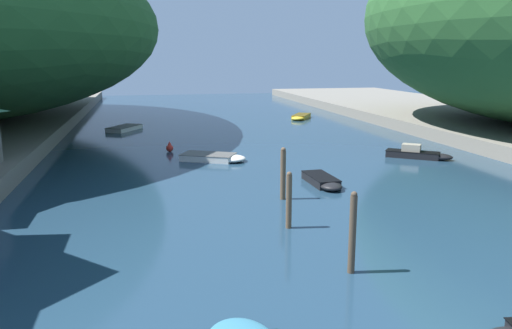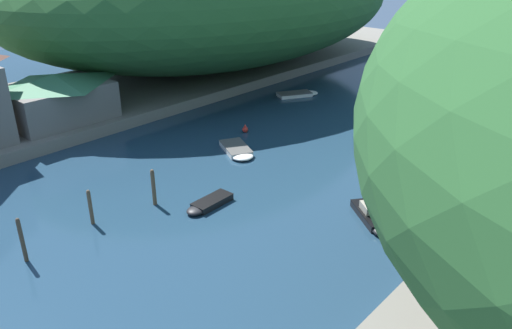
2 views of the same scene
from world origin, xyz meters
TOP-DOWN VIEW (x-y plane):
  - water_surface at (0.00, 30.00)m, footprint 130.00×130.00m
  - boat_white_cruiser at (-10.58, 46.18)m, footprint 4.13×5.30m
  - boat_yellow_tender at (1.30, 19.91)m, footprint 1.44×3.95m
  - boat_far_right_bank at (9.71, 50.90)m, footprint 3.81×4.99m
  - boat_open_rowboat at (-3.86, 28.40)m, footprint 5.09×3.94m
  - boat_far_upstream at (11.05, 25.95)m, footprint 4.54×3.85m
  - mooring_post_nearest at (-1.98, 8.24)m, footprint 0.25×0.25m
  - mooring_post_second at (-2.80, 13.20)m, footprint 0.26×0.26m
  - mooring_post_middle at (-1.82, 17.64)m, footprint 0.29×0.29m
  - channel_buoy_near at (-6.94, 32.68)m, footprint 0.57×0.57m

SIDE VIEW (x-z plane):
  - water_surface at x=0.00m, z-range 0.00..0.00m
  - boat_white_cruiser at x=-10.58m, z-range 0.00..0.44m
  - boat_open_rowboat at x=-3.86m, z-range 0.00..0.48m
  - boat_yellow_tender at x=1.30m, z-range 0.00..0.48m
  - boat_far_right_bank at x=9.71m, z-range 0.00..0.50m
  - boat_far_upstream at x=11.05m, z-range -0.19..0.84m
  - channel_buoy_near at x=-6.94m, z-range -0.10..0.76m
  - mooring_post_second at x=-2.80m, z-range 0.01..2.56m
  - mooring_post_middle at x=-1.82m, z-range 0.01..2.80m
  - mooring_post_nearest at x=-1.98m, z-range 0.01..2.95m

